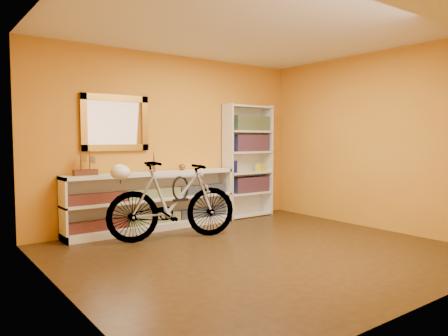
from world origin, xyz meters
TOP-DOWN VIEW (x-y plane):
  - floor at (0.00, 0.00)m, footprint 4.50×4.00m
  - ceiling at (0.00, 0.00)m, footprint 4.50×4.00m
  - back_wall at (0.00, 2.00)m, footprint 4.50×0.01m
  - left_wall at (-2.25, 0.00)m, footprint 0.01×4.00m
  - right_wall at (2.25, 0.00)m, footprint 0.01×4.00m
  - gilt_mirror at (-0.95, 1.97)m, footprint 0.98×0.06m
  - wall_socket at (0.90, 1.99)m, footprint 0.09×0.02m
  - console_unit at (-0.45, 1.81)m, footprint 2.60×0.35m
  - cd_row_lower at (-0.45, 1.79)m, footprint 2.50×0.13m
  - cd_row_upper at (-0.45, 1.79)m, footprint 2.50×0.13m
  - model_ship at (-1.43, 1.81)m, footprint 0.31×0.12m
  - toy_car at (-0.90, 1.81)m, footprint 0.00×0.00m
  - bronze_ornament at (-0.44, 1.81)m, footprint 0.06×0.06m
  - decorative_orb at (0.03, 1.81)m, footprint 0.10×0.10m
  - bookcase at (1.35, 1.84)m, footprint 0.90×0.30m
  - book_row_a at (1.40, 1.84)m, footprint 0.70×0.22m
  - book_row_b at (1.40, 1.84)m, footprint 0.70×0.22m
  - book_row_c at (1.40, 1.84)m, footprint 0.70×0.22m
  - travel_mug at (1.05, 1.82)m, footprint 0.09×0.09m
  - red_tin at (1.15, 1.87)m, footprint 0.17×0.17m
  - yellow_bag at (1.60, 1.80)m, footprint 0.20×0.16m
  - bicycle at (-0.52, 1.13)m, footprint 0.87×1.82m
  - helmet at (-1.17, 1.30)m, footprint 0.25×0.24m
  - u_lock at (-0.42, 1.11)m, footprint 0.25×0.03m

SIDE VIEW (x-z plane):
  - floor at x=0.00m, z-range -0.01..0.00m
  - cd_row_lower at x=-0.45m, z-range 0.10..0.24m
  - wall_socket at x=0.90m, z-range 0.21..0.29m
  - console_unit at x=-0.45m, z-range 0.00..0.85m
  - bicycle at x=-0.52m, z-range 0.00..1.04m
  - cd_row_upper at x=-0.45m, z-range 0.47..0.60m
  - book_row_a at x=1.40m, z-range 0.42..0.68m
  - u_lock at x=-0.42m, z-range 0.55..0.80m
  - yellow_bag at x=1.60m, z-range 0.77..0.90m
  - toy_car at x=-0.90m, z-range 0.85..0.85m
  - travel_mug at x=1.05m, z-range 0.77..0.97m
  - decorative_orb at x=0.03m, z-range 0.85..0.95m
  - helmet at x=-1.17m, z-range 0.82..1.01m
  - bookcase at x=1.35m, z-range 0.00..1.90m
  - bronze_ornament at x=-0.44m, z-range 0.85..1.17m
  - model_ship at x=-1.43m, z-range 0.85..1.22m
  - book_row_b at x=1.40m, z-range 1.11..1.40m
  - back_wall at x=0.00m, z-range 0.00..2.60m
  - left_wall at x=-2.25m, z-range 0.00..2.60m
  - right_wall at x=2.25m, z-range 0.00..2.60m
  - gilt_mirror at x=-0.95m, z-range 1.16..1.94m
  - red_tin at x=1.15m, z-range 1.46..1.65m
  - book_row_c at x=1.40m, z-range 1.46..1.71m
  - ceiling at x=0.00m, z-range 2.60..2.61m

